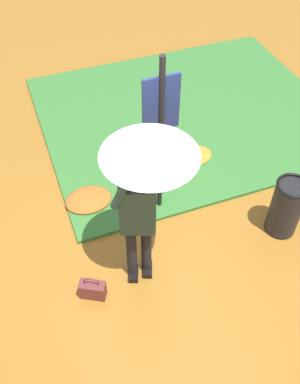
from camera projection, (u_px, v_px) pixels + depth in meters
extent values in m
plane|color=#9E6623|center=(154.00, 259.00, 5.43)|extent=(18.00, 18.00, 0.00)
cube|color=#387533|center=(187.00, 114.00, 7.42)|extent=(4.80, 4.00, 0.05)
cylinder|color=black|center=(132.00, 252.00, 4.98)|extent=(0.12, 0.12, 0.86)
cylinder|color=black|center=(146.00, 248.00, 5.02)|extent=(0.12, 0.12, 0.86)
cube|color=black|center=(134.00, 274.00, 5.24)|extent=(0.18, 0.24, 0.08)
cube|color=black|center=(148.00, 269.00, 5.28)|extent=(0.18, 0.24, 0.08)
cube|color=#334738|center=(138.00, 207.00, 4.45)|extent=(0.44, 0.36, 0.64)
sphere|color=#8C664C|center=(137.00, 176.00, 4.12)|extent=(0.20, 0.20, 0.20)
ellipsoid|color=black|center=(137.00, 173.00, 4.10)|extent=(0.20, 0.20, 0.15)
cylinder|color=#334738|center=(117.00, 201.00, 4.23)|extent=(0.18, 0.13, 0.18)
cylinder|color=#334738|center=(121.00, 194.00, 4.17)|extent=(0.24, 0.11, 0.33)
cube|color=black|center=(128.00, 181.00, 4.10)|extent=(0.07, 0.04, 0.14)
cylinder|color=#334738|center=(152.00, 187.00, 4.32)|extent=(0.11, 0.10, 0.09)
cylinder|color=#334738|center=(151.00, 180.00, 4.26)|extent=(0.10, 0.09, 0.23)
cylinder|color=#A5A5AD|center=(150.00, 156.00, 4.03)|extent=(0.02, 0.02, 0.41)
cone|color=silver|center=(150.00, 149.00, 3.96)|extent=(0.96, 0.96, 0.16)
sphere|color=#A5A5AD|center=(150.00, 139.00, 3.88)|extent=(0.02, 0.02, 0.02)
cylinder|color=black|center=(161.00, 143.00, 5.19)|extent=(0.07, 0.07, 2.30)
cube|color=navy|center=(161.00, 104.00, 4.80)|extent=(0.44, 0.04, 0.70)
cube|color=silver|center=(160.00, 103.00, 4.81)|extent=(0.38, 0.01, 0.64)
cube|color=brown|center=(93.00, 290.00, 5.00)|extent=(0.33, 0.27, 0.24)
torus|color=brown|center=(91.00, 282.00, 4.88)|extent=(0.16, 0.10, 0.18)
cylinder|color=black|center=(286.00, 208.00, 5.48)|extent=(0.40, 0.40, 0.80)
torus|color=black|center=(294.00, 185.00, 5.17)|extent=(0.42, 0.42, 0.04)
ellipsoid|color=#285628|center=(143.00, 148.00, 6.38)|extent=(0.72, 0.72, 0.65)
ellipsoid|color=#1E421E|center=(159.00, 154.00, 6.44)|extent=(0.43, 0.43, 0.43)
ellipsoid|color=#C68428|center=(194.00, 156.00, 6.65)|extent=(0.56, 0.45, 0.12)
ellipsoid|color=#A86023|center=(88.00, 200.00, 6.02)|extent=(0.64, 0.52, 0.14)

